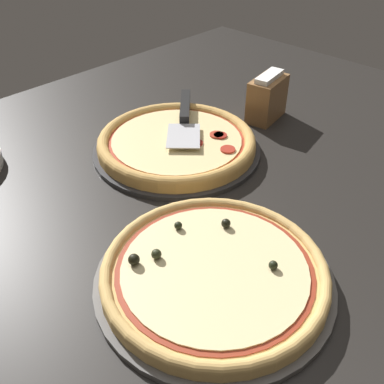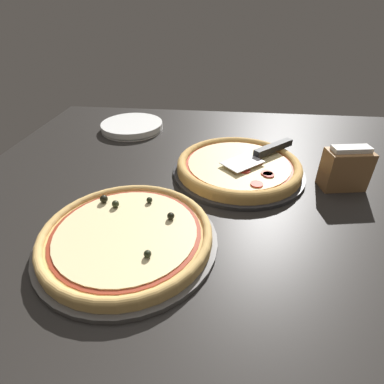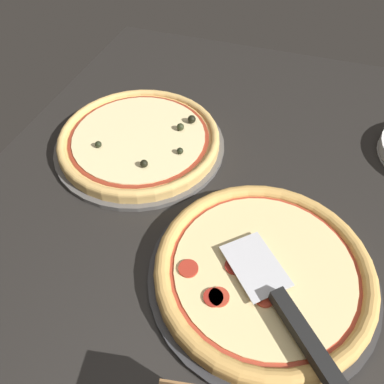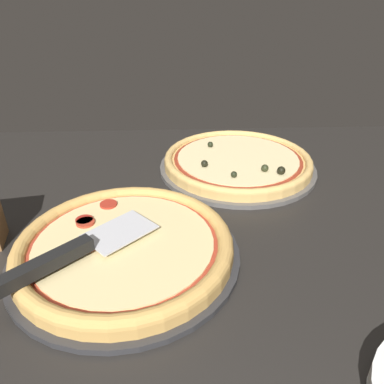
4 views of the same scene
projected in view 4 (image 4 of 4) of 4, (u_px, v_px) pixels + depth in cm
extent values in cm
cube|color=black|center=(120.00, 255.00, 64.80)|extent=(154.61, 114.83, 3.60)
cylinder|color=#2D2D30|center=(126.00, 255.00, 61.33)|extent=(37.38, 37.38, 1.00)
cylinder|color=tan|center=(125.00, 248.00, 60.63)|extent=(35.13, 35.13, 1.84)
torus|color=tan|center=(124.00, 243.00, 60.17)|extent=(35.13, 35.13, 2.56)
cylinder|color=#A33823|center=(124.00, 243.00, 60.14)|extent=(30.54, 30.54, 0.15)
cylinder|color=beige|center=(124.00, 242.00, 60.08)|extent=(28.81, 28.81, 0.40)
cylinder|color=#AD2D1E|center=(108.00, 204.00, 69.54)|extent=(3.19, 3.19, 0.40)
cylinder|color=maroon|center=(84.00, 220.00, 64.97)|extent=(3.01, 3.01, 0.40)
cylinder|color=#B73823|center=(90.00, 245.00, 58.77)|extent=(2.94, 2.94, 0.40)
cylinder|color=maroon|center=(118.00, 224.00, 63.83)|extent=(2.94, 2.94, 0.40)
cylinder|color=#B73823|center=(85.00, 223.00, 64.31)|extent=(3.16, 3.16, 0.40)
cylinder|color=#565451|center=(237.00, 167.00, 90.04)|extent=(37.13, 37.13, 1.00)
cylinder|color=#DBAD60|center=(237.00, 162.00, 89.36)|extent=(34.90, 34.90, 1.77)
torus|color=#DBAD60|center=(238.00, 159.00, 88.92)|extent=(34.90, 34.90, 1.81)
cylinder|color=maroon|center=(238.00, 158.00, 88.88)|extent=(30.34, 30.34, 0.15)
cylinder|color=beige|center=(238.00, 158.00, 88.82)|extent=(28.62, 28.62, 0.40)
sphere|color=black|center=(210.00, 144.00, 93.73)|extent=(1.40, 1.40, 1.40)
sphere|color=black|center=(234.00, 174.00, 79.31)|extent=(1.36, 1.36, 1.36)
sphere|color=black|center=(204.00, 164.00, 83.74)|extent=(1.57, 1.57, 1.57)
sphere|color=black|center=(281.00, 170.00, 80.45)|extent=(1.80, 1.80, 1.80)
sphere|color=#282D19|center=(265.00, 168.00, 81.69)|extent=(1.61, 1.61, 1.61)
cube|color=silver|center=(120.00, 231.00, 60.68)|extent=(12.77, 12.61, 0.24)
cube|color=black|center=(44.00, 265.00, 52.22)|extent=(12.45, 11.86, 2.00)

